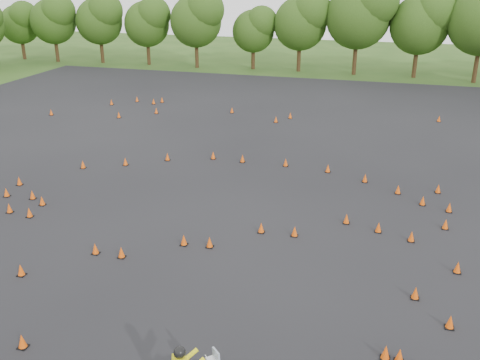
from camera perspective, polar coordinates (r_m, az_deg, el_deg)
The scene contains 4 objects.
ground at distance 23.33m, azimuth -2.67°, elevation -6.25°, with size 140.00×140.00×0.00m, color #2D5119.
asphalt_pad at distance 28.54m, azimuth 1.09°, elevation -0.80°, with size 62.00×62.00×0.00m, color black.
treeline at distance 54.92m, azimuth 13.74°, elevation 14.60°, with size 87.00×32.34×10.89m.
traffic_cones at distance 28.04m, azimuth 0.71°, elevation -0.71°, with size 36.09×32.97×0.45m.
Camera 1 is at (6.61, -19.52, 10.93)m, focal length 40.00 mm.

